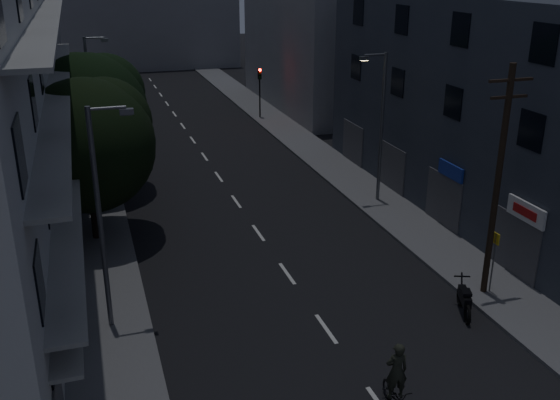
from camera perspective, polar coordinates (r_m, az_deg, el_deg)
ground at (r=39.27m, az=-5.78°, el=2.35°), size 160.00×160.00×0.00m
sidewalk_left at (r=38.53m, az=-16.75°, el=1.29°), size 3.00×90.00×0.15m
sidewalk_right at (r=41.34m, az=4.44°, el=3.46°), size 3.00×90.00×0.15m
lane_markings at (r=45.14m, az=-7.48°, el=4.75°), size 0.15×60.50×0.01m
building_right at (r=32.83m, az=19.41°, el=7.54°), size 6.19×28.00×11.00m
building_far_left at (r=59.83m, az=-22.79°, el=15.11°), size 6.00×20.00×16.00m
building_far_right at (r=57.25m, az=2.39°, el=14.94°), size 6.00×20.00×13.00m
building_far_end at (r=82.18m, az=-12.85°, el=15.21°), size 24.00×8.00×10.00m
tree_near at (r=29.62m, az=-17.12°, el=5.24°), size 6.15×6.15×7.58m
tree_mid at (r=35.97m, az=-16.97°, el=8.14°), size 6.35×6.35×7.81m
tree_far at (r=47.53m, az=-17.87°, el=9.89°), size 5.17×5.17×6.39m
traffic_signal_far_right at (r=52.79m, az=-1.86°, el=10.71°), size 0.28×0.37×4.10m
traffic_signal_far_left at (r=53.64m, az=-16.59°, el=10.03°), size 0.28×0.37×4.10m
street_lamp_left_near at (r=21.89m, az=-15.94°, el=-0.86°), size 1.51×0.25×8.00m
street_lamp_right at (r=33.60m, az=9.13°, el=7.17°), size 1.51×0.25×8.00m
street_lamp_left_far at (r=42.08m, az=-16.80°, el=9.30°), size 1.51×0.25×8.00m
utility_pole at (r=24.59m, az=19.31°, el=1.81°), size 1.80×0.24×9.00m
bus_stop_sign at (r=25.71m, az=19.02°, el=-4.50°), size 0.06×0.35×2.52m
motorcycle at (r=24.70m, az=16.49°, el=-8.79°), size 1.01×2.02×1.37m
cyclist at (r=19.31m, az=10.48°, el=-16.58°), size 0.85×1.88×2.31m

